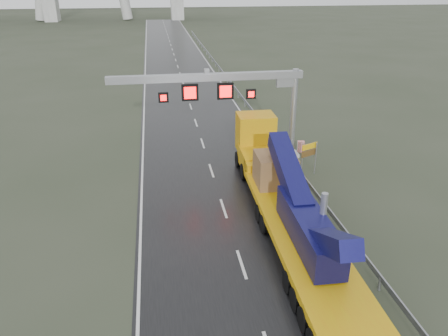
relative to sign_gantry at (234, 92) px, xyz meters
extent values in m
plane|color=#303827|center=(-2.10, -17.99, -5.61)|extent=(400.00, 400.00, 0.00)
cube|color=black|center=(-2.10, 22.01, -5.60)|extent=(11.00, 200.00, 0.02)
cube|color=#A3A29E|center=(4.80, 0.01, -5.46)|extent=(1.20, 1.20, 0.30)
cylinder|color=#9799A0|center=(4.80, 0.01, -2.01)|extent=(0.48, 0.48, 7.20)
cube|color=#9799A0|center=(-2.10, 0.01, 1.19)|extent=(14.80, 0.55, 0.55)
cube|color=#9799A0|center=(4.00, 0.01, 0.69)|extent=(1.40, 0.35, 0.90)
cube|color=#9799A0|center=(-2.10, 0.01, 1.64)|extent=(0.35, 0.35, 0.35)
cube|color=black|center=(-3.40, -0.04, 0.09)|extent=(1.25, 0.25, 1.25)
cube|color=#FF0C0C|center=(-3.40, -0.18, 0.09)|extent=(0.90, 0.02, 0.90)
cube|color=black|center=(-0.70, -0.04, 0.09)|extent=(1.25, 0.25, 1.25)
cube|color=#FF0C0C|center=(-0.70, -0.18, 0.09)|extent=(0.90, 0.02, 0.90)
cube|color=black|center=(-5.40, -0.04, -0.21)|extent=(0.75, 0.25, 0.75)
cube|color=#FF0C0C|center=(-5.40, -0.18, -0.21)|extent=(0.54, 0.02, 0.54)
cube|color=black|center=(1.30, -0.04, -0.21)|extent=(0.75, 0.25, 0.75)
cube|color=#FF0C0C|center=(1.30, -0.18, -0.21)|extent=(0.54, 0.02, 0.54)
cube|color=orange|center=(1.19, -13.43, -4.44)|extent=(3.47, 15.73, 0.39)
cube|color=orange|center=(1.36, -5.15, -3.99)|extent=(2.94, 1.40, 0.56)
cube|color=orange|center=(1.40, -3.36, -4.27)|extent=(2.98, 3.42, 1.34)
cube|color=orange|center=(1.44, -1.35, -2.93)|extent=(2.85, 2.30, 2.91)
cube|color=black|center=(1.47, -0.21, -2.59)|extent=(2.58, 0.11, 1.34)
cube|color=#121150|center=(1.16, -14.55, -3.37)|extent=(1.71, 6.75, 1.57)
cube|color=#121150|center=(1.24, -10.64, -2.03)|extent=(1.25, 6.19, 2.86)
cube|color=#121150|center=(1.10, -17.35, -2.37)|extent=(1.10, 4.46, 2.70)
cylinder|color=#9799A0|center=(1.83, -14.57, -2.37)|extent=(0.34, 0.34, 1.79)
cube|color=#8C613F|center=(1.31, -7.61, -3.23)|extent=(2.51, 2.51, 2.01)
cylinder|color=black|center=(1.08, -18.47, -5.05)|extent=(3.27, 1.19, 1.12)
cylinder|color=black|center=(1.24, -10.64, -5.05)|extent=(3.27, 1.19, 1.12)
cylinder|color=black|center=(1.44, -1.57, -5.00)|extent=(3.05, 1.30, 1.23)
cylinder|color=#9799A0|center=(4.47, -3.74, -4.35)|extent=(0.08, 0.08, 2.52)
cylinder|color=#9799A0|center=(5.52, -3.74, -4.35)|extent=(0.08, 0.08, 2.52)
cube|color=yellow|center=(5.00, -3.74, -3.36)|extent=(1.36, 0.67, 0.42)
cube|color=brown|center=(5.00, -3.74, -3.88)|extent=(1.36, 0.67, 0.47)
cube|color=red|center=(5.90, 0.71, -5.12)|extent=(0.62, 0.40, 0.98)
camera|label=1|loc=(-5.96, -32.33, 8.21)|focal=35.00mm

